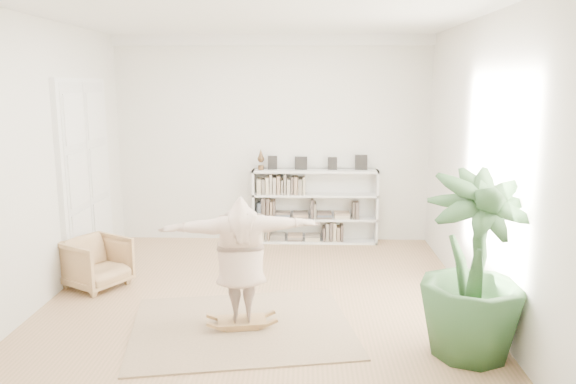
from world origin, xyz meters
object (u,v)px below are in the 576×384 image
object	(u,v)px
armchair	(96,263)
person	(241,256)
bookshelf	(315,207)
rocker_board	(242,322)
houseplant	(474,266)

from	to	relation	value
armchair	person	size ratio (longest dim) A/B	0.43
bookshelf	rocker_board	xyz separation A→B (m)	(-0.89, -3.63, -0.56)
armchair	person	xyz separation A→B (m)	(2.16, -1.26, 0.52)
rocker_board	person	size ratio (longest dim) A/B	0.34
rocker_board	houseplant	distance (m)	2.66
bookshelf	person	xyz separation A→B (m)	(-0.89, -3.63, 0.23)
bookshelf	houseplant	distance (m)	4.49
bookshelf	armchair	distance (m)	3.86
armchair	houseplant	distance (m)	4.99
bookshelf	houseplant	size ratio (longest dim) A/B	1.14
person	houseplant	bearing A→B (deg)	156.71
armchair	person	distance (m)	2.55
person	houseplant	xyz separation A→B (m)	(2.44, -0.57, 0.10)
bookshelf	person	bearing A→B (deg)	-103.72
bookshelf	person	distance (m)	3.74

